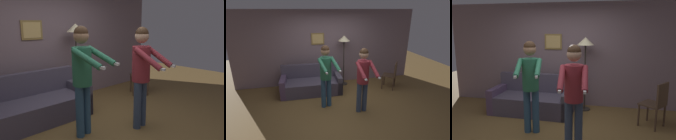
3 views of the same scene
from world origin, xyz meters
TOP-DOWN VIEW (x-y plane):
  - ground_plane at (0.00, 0.00)m, footprint 12.00×12.00m
  - back_wall_assembly at (-0.00, 1.96)m, footprint 6.40×0.09m
  - couch at (-0.67, 1.22)m, footprint 1.92×0.90m
  - torchiere_lamp at (0.52, 1.61)m, footprint 0.40×0.40m
  - person_standing_left at (-0.34, 0.20)m, footprint 0.53×0.73m
  - person_standing_right at (0.53, -0.24)m, footprint 0.48×0.69m
  - dining_chair_distant at (2.01, 0.89)m, footprint 0.59×0.59m

SIDE VIEW (x-z plane):
  - ground_plane at x=0.00m, z-range 0.00..0.00m
  - couch at x=-0.67m, z-range -0.16..0.71m
  - dining_chair_distant at x=2.01m, z-range 0.06..0.99m
  - person_standing_right at x=0.53m, z-range 0.18..1.90m
  - person_standing_left at x=-0.34m, z-range 0.19..1.93m
  - back_wall_assembly at x=0.00m, z-range 0.00..2.60m
  - torchiere_lamp at x=0.52m, z-range 0.64..2.40m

